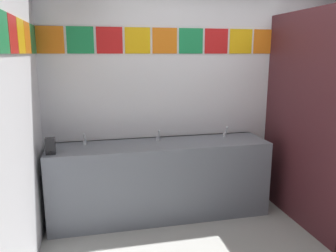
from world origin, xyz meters
name	(u,v)px	position (x,y,z in m)	size (l,w,h in m)	color
wall_back	(214,85)	(0.00, 1.47, 1.41)	(3.87, 0.09, 2.82)	silver
vanity_counter	(160,179)	(-0.71, 1.15, 0.43)	(2.35, 0.56, 0.83)	slate
faucet_left	(85,140)	(-1.50, 1.24, 0.88)	(0.04, 0.10, 0.14)	silver
faucet_center	(158,136)	(-0.71, 1.24, 0.88)	(0.04, 0.10, 0.14)	silver
faucet_right	(225,133)	(0.07, 1.24, 0.88)	(0.04, 0.10, 0.14)	silver
soap_dispenser	(50,146)	(-1.81, 0.99, 0.91)	(0.09, 0.09, 0.16)	black
stall_divider	(332,124)	(0.86, 0.50, 1.10)	(0.92, 1.37, 2.20)	#471E23
toilet	(323,181)	(1.21, 0.96, 0.30)	(0.39, 0.49, 0.74)	white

